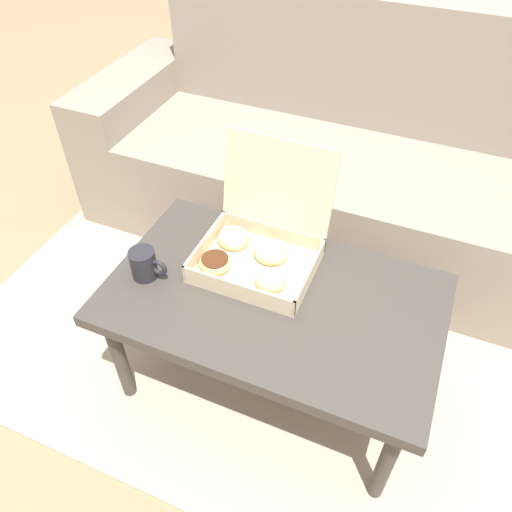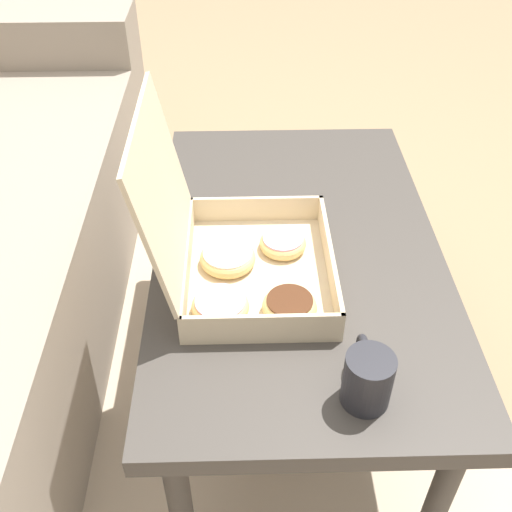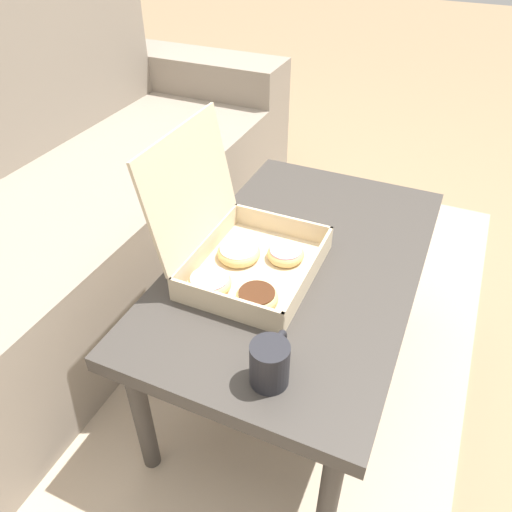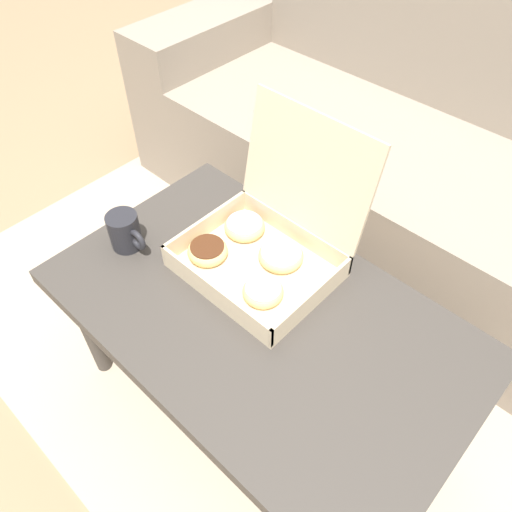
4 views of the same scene
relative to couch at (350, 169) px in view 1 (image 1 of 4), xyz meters
name	(u,v)px [view 1 (image 1 of 4)]	position (x,y,z in m)	size (l,w,h in m)	color
ground_plane	(281,356)	(0.00, -0.79, -0.32)	(12.00, 12.00, 0.00)	#937756
area_rug	(308,298)	(0.00, -0.49, -0.32)	(2.40, 1.83, 0.01)	tan
couch	(350,169)	(0.00, 0.00, 0.00)	(2.28, 0.78, 0.96)	gray
coffee_table	(273,306)	(0.00, -0.90, 0.08)	(0.97, 0.59, 0.45)	#3D3833
pastry_box	(256,244)	(-0.11, -0.78, 0.19)	(0.35, 0.34, 0.34)	beige
coffee_mug	(145,264)	(-0.38, -0.98, 0.18)	(0.12, 0.08, 0.10)	#232328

